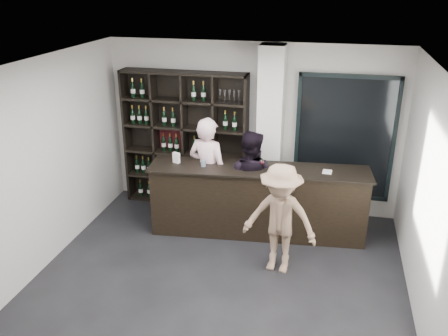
% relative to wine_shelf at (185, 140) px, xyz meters
% --- Properties ---
extents(floor, '(5.00, 5.50, 0.01)m').
position_rel_wine_shelf_xyz_m(floor, '(1.15, -2.57, -1.20)').
color(floor, black).
rests_on(floor, ground).
extents(wine_shelf, '(2.20, 0.35, 2.40)m').
position_rel_wine_shelf_xyz_m(wine_shelf, '(0.00, 0.00, 0.00)').
color(wine_shelf, black).
rests_on(wine_shelf, floor).
extents(structural_column, '(0.40, 0.40, 2.90)m').
position_rel_wine_shelf_xyz_m(structural_column, '(1.50, -0.10, 0.25)').
color(structural_column, silver).
rests_on(structural_column, floor).
extents(glass_panel, '(1.60, 0.08, 2.10)m').
position_rel_wine_shelf_xyz_m(glass_panel, '(2.70, 0.12, 0.20)').
color(glass_panel, black).
rests_on(glass_panel, floor).
extents(tasting_counter, '(3.41, 0.70, 1.12)m').
position_rel_wine_shelf_xyz_m(tasting_counter, '(1.44, -0.82, -0.64)').
color(tasting_counter, black).
rests_on(tasting_counter, floor).
extents(taster_pink, '(0.77, 0.60, 1.85)m').
position_rel_wine_shelf_xyz_m(taster_pink, '(0.60, -0.72, -0.28)').
color(taster_pink, '#F9C7CE').
rests_on(taster_pink, floor).
extents(taster_black, '(0.90, 0.75, 1.68)m').
position_rel_wine_shelf_xyz_m(taster_black, '(1.28, -0.72, -0.36)').
color(taster_black, black).
rests_on(taster_black, floor).
extents(customer, '(1.10, 0.73, 1.59)m').
position_rel_wine_shelf_xyz_m(customer, '(1.90, -1.77, -0.40)').
color(customer, '#916F58').
rests_on(customer, floor).
extents(wine_glass, '(0.10, 0.10, 0.19)m').
position_rel_wine_shelf_xyz_m(wine_glass, '(1.49, -0.87, 0.02)').
color(wine_glass, white).
rests_on(wine_glass, tasting_counter).
extents(spit_cup, '(0.10, 0.10, 0.11)m').
position_rel_wine_shelf_xyz_m(spit_cup, '(0.59, -0.93, -0.02)').
color(spit_cup, silver).
rests_on(spit_cup, tasting_counter).
extents(napkin_stack, '(0.14, 0.14, 0.02)m').
position_rel_wine_shelf_xyz_m(napkin_stack, '(2.47, -0.74, -0.07)').
color(napkin_stack, white).
rests_on(napkin_stack, tasting_counter).
extents(card_stand, '(0.12, 0.09, 0.17)m').
position_rel_wine_shelf_xyz_m(card_stand, '(0.13, -0.88, 0.01)').
color(card_stand, white).
rests_on(card_stand, tasting_counter).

